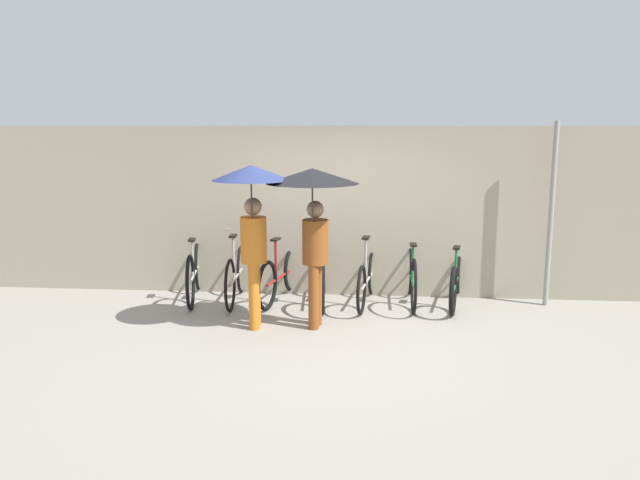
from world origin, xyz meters
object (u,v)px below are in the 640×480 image
at_px(parked_bicycle_4, 367,279).
at_px(parked_bicycle_5, 411,276).
at_px(pedestrian_center, 313,200).
at_px(pedestrian_leading, 252,204).
at_px(parked_bicycle_1, 236,275).
at_px(parked_bicycle_6, 456,280).
at_px(parked_bicycle_3, 323,277).
at_px(parked_bicycle_0, 195,272).
at_px(parked_bicycle_2, 281,275).

distance_m(parked_bicycle_4, parked_bicycle_5, 0.62).
bearing_deg(pedestrian_center, pedestrian_leading, 13.91).
relative_size(parked_bicycle_1, parked_bicycle_6, 0.98).
distance_m(parked_bicycle_6, pedestrian_center, 2.59).
distance_m(parked_bicycle_3, pedestrian_leading, 1.87).
relative_size(parked_bicycle_6, pedestrian_leading, 0.86).
bearing_deg(parked_bicycle_4, pedestrian_leading, 140.27).
relative_size(parked_bicycle_4, parked_bicycle_5, 0.99).
xyz_separation_m(parked_bicycle_6, pedestrian_leading, (-2.61, -1.32, 1.21)).
bearing_deg(parked_bicycle_1, parked_bicycle_0, 81.61).
xyz_separation_m(parked_bicycle_4, parked_bicycle_5, (0.62, 0.07, 0.03)).
distance_m(parked_bicycle_2, parked_bicycle_3, 0.62).
relative_size(parked_bicycle_5, pedestrian_leading, 0.85).
bearing_deg(parked_bicycle_3, parked_bicycle_5, -89.69).
relative_size(parked_bicycle_2, parked_bicycle_3, 0.96).
xyz_separation_m(parked_bicycle_1, parked_bicycle_4, (1.86, 0.04, -0.02)).
distance_m(parked_bicycle_1, parked_bicycle_5, 2.48).
distance_m(parked_bicycle_3, parked_bicycle_6, 1.86).
bearing_deg(parked_bicycle_1, pedestrian_leading, -161.01).
relative_size(parked_bicycle_2, parked_bicycle_4, 1.00).
height_order(pedestrian_leading, pedestrian_center, pedestrian_leading).
bearing_deg(parked_bicycle_1, parked_bicycle_5, -90.40).
xyz_separation_m(parked_bicycle_1, parked_bicycle_5, (2.48, 0.11, 0.01)).
bearing_deg(parked_bicycle_6, pedestrian_center, 134.96).
bearing_deg(parked_bicycle_4, parked_bicycle_2, 94.45).
height_order(parked_bicycle_3, pedestrian_leading, pedestrian_leading).
height_order(parked_bicycle_0, parked_bicycle_2, parked_bicycle_2).
bearing_deg(parked_bicycle_4, parked_bicycle_1, 98.92).
bearing_deg(parked_bicycle_0, parked_bicycle_2, -97.52).
relative_size(parked_bicycle_0, parked_bicycle_5, 1.05).
distance_m(parked_bicycle_0, parked_bicycle_2, 1.24).
distance_m(parked_bicycle_2, pedestrian_leading, 1.79).
relative_size(parked_bicycle_2, pedestrian_leading, 0.84).
bearing_deg(parked_bicycle_1, parked_bicycle_3, -92.13).
bearing_deg(parked_bicycle_4, parked_bicycle_6, -79.53).
distance_m(parked_bicycle_0, pedestrian_center, 2.51).
height_order(parked_bicycle_0, parked_bicycle_1, parked_bicycle_1).
bearing_deg(pedestrian_center, parked_bicycle_5, -126.57).
bearing_deg(parked_bicycle_4, parked_bicycle_0, 97.22).
bearing_deg(parked_bicycle_4, pedestrian_center, 159.21).
bearing_deg(parked_bicycle_0, parked_bicycle_6, -99.21).
relative_size(parked_bicycle_5, pedestrian_center, 0.87).
xyz_separation_m(parked_bicycle_2, pedestrian_center, (0.59, -1.26, 1.24)).
height_order(parked_bicycle_0, pedestrian_center, pedestrian_center).
height_order(parked_bicycle_2, parked_bicycle_5, parked_bicycle_2).
height_order(parked_bicycle_1, parked_bicycle_3, parked_bicycle_3).
relative_size(parked_bicycle_1, parked_bicycle_5, 0.99).
height_order(parked_bicycle_4, parked_bicycle_6, parked_bicycle_6).
bearing_deg(parked_bicycle_3, parked_bicycle_6, -91.23).
distance_m(parked_bicycle_1, pedestrian_leading, 1.76).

